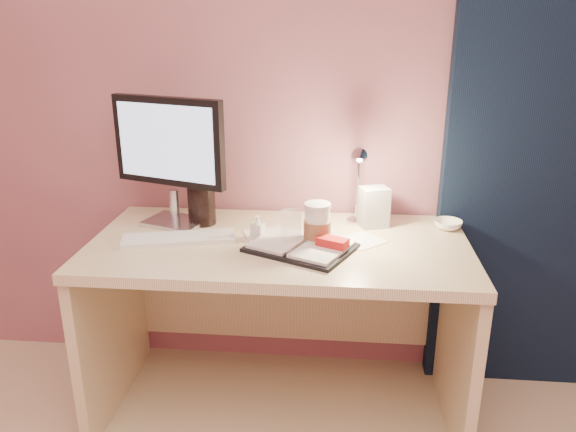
# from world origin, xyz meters

# --- Properties ---
(room) EXTENTS (3.50, 3.50, 3.50)m
(room) POSITION_xyz_m (0.95, 1.69, 1.14)
(room) COLOR #C6B28E
(room) RESTS_ON ground
(desk) EXTENTS (1.40, 0.70, 0.73)m
(desk) POSITION_xyz_m (0.00, 1.45, 0.50)
(desk) COLOR beige
(desk) RESTS_ON ground
(monitor) EXTENTS (0.46, 0.23, 0.51)m
(monitor) POSITION_xyz_m (-0.43, 1.53, 1.03)
(monitor) COLOR silver
(monitor) RESTS_ON desk
(keyboard) EXTENTS (0.43, 0.22, 0.02)m
(keyboard) POSITION_xyz_m (-0.37, 1.36, 0.74)
(keyboard) COLOR white
(keyboard) RESTS_ON desk
(planner) EXTENTS (0.43, 0.39, 0.05)m
(planner) POSITION_xyz_m (0.09, 1.31, 0.74)
(planner) COLOR black
(planner) RESTS_ON desk
(paper_a) EXTENTS (0.22, 0.22, 0.00)m
(paper_a) POSITION_xyz_m (-0.05, 1.43, 0.73)
(paper_a) COLOR silver
(paper_a) RESTS_ON desk
(paper_b) EXTENTS (0.22, 0.22, 0.00)m
(paper_b) POSITION_xyz_m (0.15, 1.34, 0.73)
(paper_b) COLOR silver
(paper_b) RESTS_ON desk
(paper_c) EXTENTS (0.20, 0.20, 0.00)m
(paper_c) POSITION_xyz_m (0.30, 1.42, 0.73)
(paper_c) COLOR silver
(paper_c) RESTS_ON desk
(coffee_cup) EXTENTS (0.10, 0.10, 0.16)m
(coffee_cup) POSITION_xyz_m (0.14, 1.37, 0.80)
(coffee_cup) COLOR silver
(coffee_cup) RESTS_ON desk
(clear_cup) EXTENTS (0.07, 0.07, 0.13)m
(clear_cup) POSITION_xyz_m (0.05, 1.35, 0.80)
(clear_cup) COLOR white
(clear_cup) RESTS_ON desk
(bowl) EXTENTS (0.14, 0.14, 0.03)m
(bowl) POSITION_xyz_m (0.64, 1.58, 0.75)
(bowl) COLOR white
(bowl) RESTS_ON desk
(lotion_bottle) EXTENTS (0.06, 0.06, 0.10)m
(lotion_bottle) POSITION_xyz_m (-0.08, 1.39, 0.78)
(lotion_bottle) COLOR silver
(lotion_bottle) RESTS_ON desk
(dark_jar) EXTENTS (0.11, 0.11, 0.16)m
(dark_jar) POSITION_xyz_m (-0.33, 1.55, 0.81)
(dark_jar) COLOR black
(dark_jar) RESTS_ON desk
(product_box) EXTENTS (0.13, 0.12, 0.16)m
(product_box) POSITION_xyz_m (0.35, 1.58, 0.81)
(product_box) COLOR silver
(product_box) RESTS_ON desk
(desk_lamp) EXTENTS (0.08, 0.20, 0.33)m
(desk_lamp) POSITION_xyz_m (0.29, 1.53, 0.94)
(desk_lamp) COLOR silver
(desk_lamp) RESTS_ON desk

